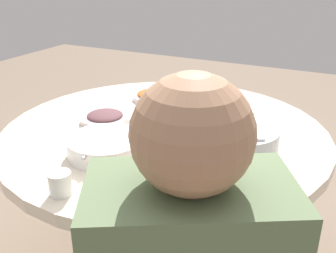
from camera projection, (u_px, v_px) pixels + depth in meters
round_dining_table at (164, 149)px, 1.65m from camera, size 1.33×1.33×0.72m
rice_bowl at (238, 139)px, 1.40m from camera, size 0.29×0.29×0.10m
soup_bowl at (106, 147)px, 1.38m from camera, size 0.27×0.30×0.07m
dish_stirfry at (154, 96)px, 1.93m from camera, size 0.21×0.21×0.04m
dish_tofu_braise at (232, 109)px, 1.77m from camera, size 0.21×0.21×0.04m
dish_eggplant at (105, 118)px, 1.67m from camera, size 0.21×0.21×0.05m
green_bottle at (208, 175)px, 1.05m from camera, size 0.07×0.07×0.27m
tea_cup_near at (60, 184)px, 1.14m from camera, size 0.07×0.07×0.07m
tea_cup_far at (175, 83)px, 2.10m from camera, size 0.07×0.07×0.06m
tea_cup_side at (122, 182)px, 1.15m from camera, size 0.06×0.06×0.07m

